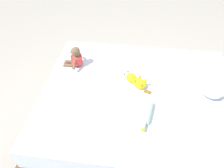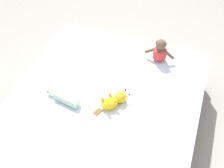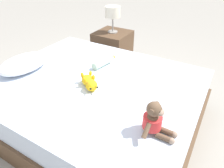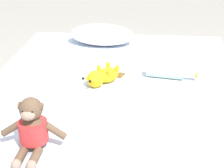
{
  "view_description": "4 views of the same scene",
  "coord_description": "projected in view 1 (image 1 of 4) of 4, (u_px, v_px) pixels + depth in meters",
  "views": [
    {
      "loc": [
        1.45,
        -0.08,
        1.94
      ],
      "look_at": [
        0.01,
        -0.27,
        0.55
      ],
      "focal_mm": 33.74,
      "sensor_mm": 36.0,
      "label": 1
    },
    {
      "loc": [
        -0.57,
        1.34,
        2.29
      ],
      "look_at": [
        -0.03,
        -0.17,
        0.56
      ],
      "focal_mm": 45.29,
      "sensor_mm": 36.0,
      "label": 2
    },
    {
      "loc": [
        -1.25,
        -0.95,
        1.46
      ],
      "look_at": [
        -0.07,
        -0.25,
        0.56
      ],
      "focal_mm": 32.3,
      "sensor_mm": 36.0,
      "label": 3
    },
    {
      "loc": [
        0.12,
        -1.87,
        1.35
      ],
      "look_at": [
        -0.03,
        -0.18,
        0.54
      ],
      "focal_mm": 55.06,
      "sensor_mm": 36.0,
      "label": 4
    }
  ],
  "objects": [
    {
      "name": "glass_bottle",
      "position": [
        147.0,
        113.0,
        1.8
      ],
      "size": [
        0.31,
        0.11,
        0.07
      ],
      "color": "#B2D1B7",
      "rests_on": "bed"
    },
    {
      "name": "plush_yellow_creature",
      "position": [
        136.0,
        81.0,
        2.08
      ],
      "size": [
        0.24,
        0.29,
        0.1
      ],
      "color": "yellow",
      "rests_on": "bed"
    },
    {
      "name": "bed",
      "position": [
        137.0,
        108.0,
        2.21
      ],
      "size": [
        1.6,
        1.94,
        0.48
      ],
      "color": "brown",
      "rests_on": "ground_plane"
    },
    {
      "name": "plush_monkey",
      "position": [
        75.0,
        58.0,
        2.26
      ],
      "size": [
        0.29,
        0.23,
        0.24
      ],
      "color": "brown",
      "rests_on": "bed"
    },
    {
      "name": "ground_plane",
      "position": [
        135.0,
        121.0,
        2.37
      ],
      "size": [
        16.0,
        16.0,
        0.0
      ],
      "primitive_type": "plane",
      "color": "#9E998E"
    },
    {
      "name": "pillow",
      "position": [
        211.0,
        79.0,
        2.05
      ],
      "size": [
        0.53,
        0.36,
        0.15
      ],
      "color": "white",
      "rests_on": "bed"
    }
  ]
}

